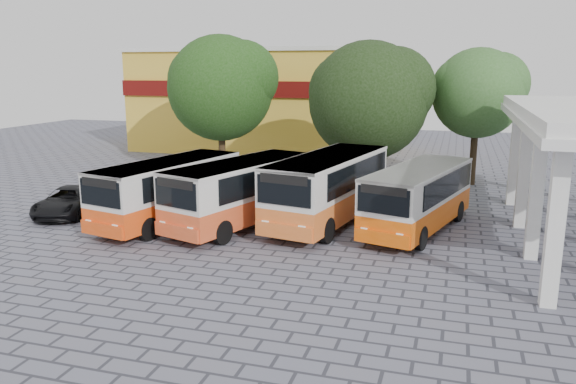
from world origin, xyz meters
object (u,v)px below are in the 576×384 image
(bus_far_left, at_px, (168,187))
(bus_centre_left, at_px, (242,189))
(bus_centre_right, at_px, (329,185))
(parked_car, at_px, (69,201))
(bus_far_right, at_px, (419,194))

(bus_far_left, bearing_deg, bus_centre_left, 21.17)
(bus_far_left, height_order, bus_centre_right, bus_centre_right)
(bus_far_left, xyz_separation_m, parked_car, (-5.25, -0.04, -0.97))
(bus_centre_right, height_order, parked_car, bus_centre_right)
(bus_centre_right, height_order, bus_far_right, bus_centre_right)
(bus_centre_left, xyz_separation_m, parked_car, (-8.53, -0.53, -1.00))
(bus_centre_right, xyz_separation_m, bus_far_right, (3.89, -0.06, -0.18))
(bus_centre_right, xyz_separation_m, parked_car, (-12.03, -2.01, -1.11))
(bus_far_right, bearing_deg, bus_far_left, -153.96)
(bus_centre_left, height_order, bus_centre_right, bus_centre_right)
(bus_far_right, bearing_deg, parked_car, -157.12)
(bus_far_left, bearing_deg, bus_far_right, 22.77)
(bus_centre_right, distance_m, bus_far_right, 3.89)
(bus_centre_left, relative_size, bus_centre_right, 0.95)
(parked_car, bearing_deg, bus_centre_right, -4.81)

